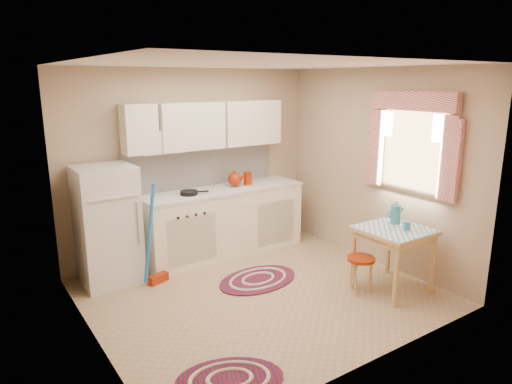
# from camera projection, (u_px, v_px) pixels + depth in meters

# --- Properties ---
(room_shell) EXTENTS (3.64, 3.60, 2.52)m
(room_shell) POSITION_uv_depth(u_px,v_px,m) (260.00, 149.00, 5.06)
(room_shell) COLOR tan
(room_shell) RESTS_ON ground
(fridge) EXTENTS (0.65, 0.60, 1.40)m
(fridge) POSITION_uv_depth(u_px,v_px,m) (107.00, 225.00, 5.30)
(fridge) COLOR white
(fridge) RESTS_ON ground
(broom) EXTENTS (0.30, 0.21, 1.20)m
(broom) POSITION_uv_depth(u_px,v_px,m) (156.00, 235.00, 5.28)
(broom) COLOR blue
(broom) RESTS_ON ground
(base_cabinets) EXTENTS (2.25, 0.60, 0.88)m
(base_cabinets) POSITION_uv_depth(u_px,v_px,m) (224.00, 222.00, 6.26)
(base_cabinets) COLOR white
(base_cabinets) RESTS_ON ground
(countertop) EXTENTS (2.27, 0.62, 0.04)m
(countertop) POSITION_uv_depth(u_px,v_px,m) (223.00, 190.00, 6.15)
(countertop) COLOR silver
(countertop) RESTS_ON base_cabinets
(frying_pan) EXTENTS (0.28, 0.28, 0.05)m
(frying_pan) POSITION_uv_depth(u_px,v_px,m) (189.00, 193.00, 5.81)
(frying_pan) COLOR black
(frying_pan) RESTS_ON countertop
(red_kettle) EXTENTS (0.22, 0.20, 0.21)m
(red_kettle) POSITION_uv_depth(u_px,v_px,m) (235.00, 179.00, 6.23)
(red_kettle) COLOR #922005
(red_kettle) RESTS_ON countertop
(red_canister) EXTENTS (0.13, 0.13, 0.16)m
(red_canister) POSITION_uv_depth(u_px,v_px,m) (248.00, 179.00, 6.35)
(red_canister) COLOR #922005
(red_canister) RESTS_ON countertop
(table) EXTENTS (0.72, 0.72, 0.72)m
(table) POSITION_uv_depth(u_px,v_px,m) (392.00, 259.00, 5.19)
(table) COLOR tan
(table) RESTS_ON ground
(stool) EXTENTS (0.38, 0.38, 0.42)m
(stool) POSITION_uv_depth(u_px,v_px,m) (360.00, 275.00, 5.13)
(stool) COLOR #922005
(stool) RESTS_ON ground
(coffee_pot) EXTENTS (0.18, 0.17, 0.29)m
(coffee_pot) POSITION_uv_depth(u_px,v_px,m) (396.00, 212.00, 5.25)
(coffee_pot) COLOR teal
(coffee_pot) RESTS_ON table
(mug) EXTENTS (0.11, 0.11, 0.10)m
(mug) POSITION_uv_depth(u_px,v_px,m) (406.00, 226.00, 5.05)
(mug) COLOR teal
(mug) RESTS_ON table
(rug_center) EXTENTS (1.11, 0.81, 0.02)m
(rug_center) POSITION_uv_depth(u_px,v_px,m) (258.00, 280.00, 5.49)
(rug_center) COLOR maroon
(rug_center) RESTS_ON ground
(rug_left) EXTENTS (1.04, 0.88, 0.02)m
(rug_left) POSITION_uv_depth(u_px,v_px,m) (230.00, 380.00, 3.65)
(rug_left) COLOR maroon
(rug_left) RESTS_ON ground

